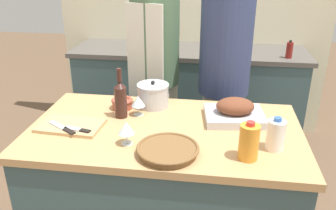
{
  "coord_description": "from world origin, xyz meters",
  "views": [
    {
      "loc": [
        0.25,
        -1.67,
        1.76
      ],
      "look_at": [
        0.0,
        0.12,
        0.97
      ],
      "focal_mm": 38.0,
      "sensor_mm": 36.0,
      "label": 1
    }
  ],
  "objects_px": {
    "stock_pot": "(153,95)",
    "mixing_bowl": "(122,103)",
    "wine_glass_right": "(126,128)",
    "knife_paring": "(78,130)",
    "juice_jug": "(249,142)",
    "cutting_board": "(71,126)",
    "condiment_bottle_tall": "(167,37)",
    "person_cook_guest": "(224,76)",
    "wicker_basket": "(168,150)",
    "knife_chef": "(63,128)",
    "condiment_bottle_short": "(289,50)",
    "wine_bottle_green": "(121,98)",
    "person_cook_aproned": "(155,66)",
    "roasting_pan": "(235,112)",
    "milk_jug": "(276,135)",
    "wine_glass_left": "(138,101)"
  },
  "relations": [
    {
      "from": "mixing_bowl",
      "to": "person_cook_guest",
      "type": "bearing_deg",
      "value": 42.36
    },
    {
      "from": "knife_paring",
      "to": "condiment_bottle_tall",
      "type": "bearing_deg",
      "value": 83.33
    },
    {
      "from": "person_cook_aproned",
      "to": "wine_glass_left",
      "type": "bearing_deg",
      "value": -73.0
    },
    {
      "from": "wine_bottle_green",
      "to": "condiment_bottle_short",
      "type": "xyz_separation_m",
      "value": [
        1.12,
        1.24,
        -0.01
      ]
    },
    {
      "from": "cutting_board",
      "to": "knife_chef",
      "type": "distance_m",
      "value": 0.06
    },
    {
      "from": "wine_glass_right",
      "to": "knife_paring",
      "type": "distance_m",
      "value": 0.29
    },
    {
      "from": "wine_bottle_green",
      "to": "wine_glass_right",
      "type": "bearing_deg",
      "value": -70.32
    },
    {
      "from": "wicker_basket",
      "to": "condiment_bottle_short",
      "type": "bearing_deg",
      "value": 63.48
    },
    {
      "from": "wine_glass_right",
      "to": "knife_paring",
      "type": "height_order",
      "value": "wine_glass_right"
    },
    {
      "from": "milk_jug",
      "to": "condiment_bottle_tall",
      "type": "relative_size",
      "value": 1.05
    },
    {
      "from": "roasting_pan",
      "to": "wine_glass_left",
      "type": "bearing_deg",
      "value": -179.0
    },
    {
      "from": "knife_chef",
      "to": "condiment_bottle_short",
      "type": "relative_size",
      "value": 1.28
    },
    {
      "from": "wine_bottle_green",
      "to": "knife_paring",
      "type": "xyz_separation_m",
      "value": [
        -0.17,
        -0.23,
        -0.09
      ]
    },
    {
      "from": "wicker_basket",
      "to": "person_cook_guest",
      "type": "bearing_deg",
      "value": 75.81
    },
    {
      "from": "stock_pot",
      "to": "mixing_bowl",
      "type": "xyz_separation_m",
      "value": [
        -0.18,
        -0.06,
        -0.04
      ]
    },
    {
      "from": "milk_jug",
      "to": "knife_paring",
      "type": "bearing_deg",
      "value": 178.74
    },
    {
      "from": "roasting_pan",
      "to": "stock_pot",
      "type": "bearing_deg",
      "value": 165.12
    },
    {
      "from": "cutting_board",
      "to": "condiment_bottle_tall",
      "type": "bearing_deg",
      "value": 80.91
    },
    {
      "from": "roasting_pan",
      "to": "wine_glass_right",
      "type": "distance_m",
      "value": 0.63
    },
    {
      "from": "roasting_pan",
      "to": "wine_glass_left",
      "type": "xyz_separation_m",
      "value": [
        -0.54,
        -0.01,
        0.03
      ]
    },
    {
      "from": "knife_paring",
      "to": "condiment_bottle_short",
      "type": "relative_size",
      "value": 1.01
    },
    {
      "from": "mixing_bowl",
      "to": "condiment_bottle_tall",
      "type": "height_order",
      "value": "condiment_bottle_tall"
    },
    {
      "from": "milk_jug",
      "to": "condiment_bottle_tall",
      "type": "bearing_deg",
      "value": 113.32
    },
    {
      "from": "wine_glass_right",
      "to": "person_cook_aproned",
      "type": "xyz_separation_m",
      "value": [
        -0.03,
        1.01,
        -0.0
      ]
    },
    {
      "from": "stock_pot",
      "to": "knife_paring",
      "type": "bearing_deg",
      "value": -128.62
    },
    {
      "from": "knife_paring",
      "to": "person_cook_guest",
      "type": "bearing_deg",
      "value": 50.04
    },
    {
      "from": "cutting_board",
      "to": "stock_pot",
      "type": "bearing_deg",
      "value": 41.33
    },
    {
      "from": "cutting_board",
      "to": "roasting_pan",
      "type": "bearing_deg",
      "value": 13.73
    },
    {
      "from": "wine_bottle_green",
      "to": "person_cook_aproned",
      "type": "relative_size",
      "value": 0.16
    },
    {
      "from": "person_cook_aproned",
      "to": "knife_paring",
      "type": "bearing_deg",
      "value": -88.95
    },
    {
      "from": "wine_bottle_green",
      "to": "cutting_board",
      "type": "bearing_deg",
      "value": -145.01
    },
    {
      "from": "person_cook_aproned",
      "to": "wicker_basket",
      "type": "bearing_deg",
      "value": -61.75
    },
    {
      "from": "roasting_pan",
      "to": "stock_pot",
      "type": "height_order",
      "value": "stock_pot"
    },
    {
      "from": "knife_paring",
      "to": "condiment_bottle_short",
      "type": "distance_m",
      "value": 1.95
    },
    {
      "from": "wine_glass_right",
      "to": "knife_chef",
      "type": "distance_m",
      "value": 0.38
    },
    {
      "from": "stock_pot",
      "to": "juice_jug",
      "type": "height_order",
      "value": "juice_jug"
    },
    {
      "from": "juice_jug",
      "to": "knife_chef",
      "type": "bearing_deg",
      "value": 172.07
    },
    {
      "from": "roasting_pan",
      "to": "wine_bottle_green",
      "type": "height_order",
      "value": "wine_bottle_green"
    },
    {
      "from": "knife_chef",
      "to": "condiment_bottle_short",
      "type": "xyz_separation_m",
      "value": [
        1.37,
        1.46,
        0.08
      ]
    },
    {
      "from": "wine_glass_right",
      "to": "person_cook_guest",
      "type": "relative_size",
      "value": 0.07
    },
    {
      "from": "roasting_pan",
      "to": "condiment_bottle_short",
      "type": "xyz_separation_m",
      "value": [
        0.48,
        1.19,
        0.05
      ]
    },
    {
      "from": "wine_glass_left",
      "to": "person_cook_aproned",
      "type": "height_order",
      "value": "person_cook_aproned"
    },
    {
      "from": "wicker_basket",
      "to": "person_cook_guest",
      "type": "xyz_separation_m",
      "value": [
        0.26,
        1.03,
        0.03
      ]
    },
    {
      "from": "juice_jug",
      "to": "knife_chef",
      "type": "xyz_separation_m",
      "value": [
        -0.94,
        0.13,
        -0.06
      ]
    },
    {
      "from": "wicker_basket",
      "to": "condiment_bottle_tall",
      "type": "height_order",
      "value": "condiment_bottle_tall"
    },
    {
      "from": "wicker_basket",
      "to": "wine_bottle_green",
      "type": "height_order",
      "value": "wine_bottle_green"
    },
    {
      "from": "wicker_basket",
      "to": "knife_chef",
      "type": "distance_m",
      "value": 0.59
    },
    {
      "from": "roasting_pan",
      "to": "wine_glass_right",
      "type": "bearing_deg",
      "value": -146.86
    },
    {
      "from": "stock_pot",
      "to": "person_cook_aproned",
      "type": "bearing_deg",
      "value": 98.44
    },
    {
      "from": "wine_bottle_green",
      "to": "person_cook_guest",
      "type": "height_order",
      "value": "person_cook_guest"
    }
  ]
}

